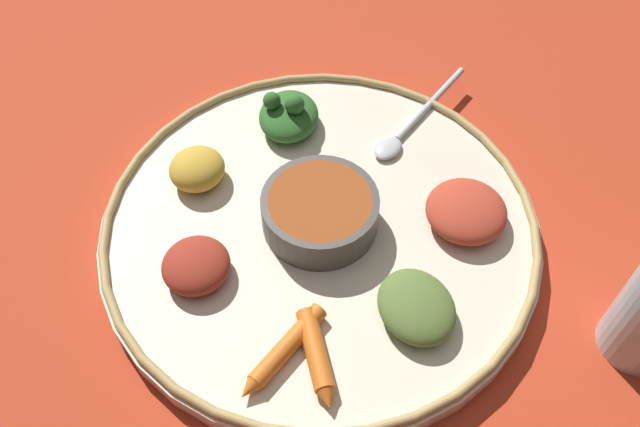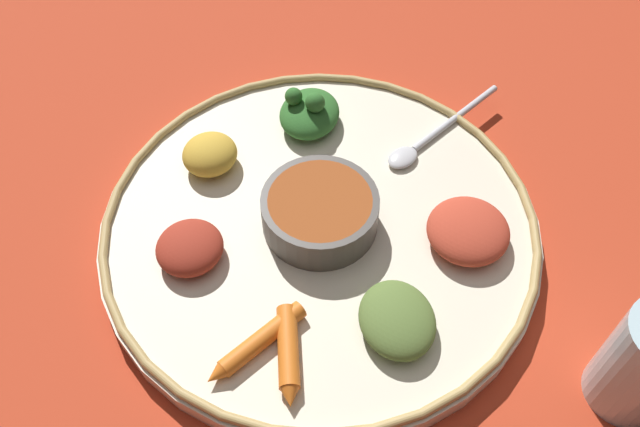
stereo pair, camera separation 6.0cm
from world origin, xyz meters
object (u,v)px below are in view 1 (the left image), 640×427
(center_bowl, at_px, (320,211))
(spoon, at_px, (408,126))
(carrot_outer, at_px, (317,357))
(greens_pile, at_px, (288,115))
(carrot_near_spoon, at_px, (283,351))

(center_bowl, distance_m, spoon, 0.15)
(carrot_outer, bearing_deg, greens_pile, -37.31)
(greens_pile, relative_size, carrot_outer, 1.16)
(spoon, relative_size, carrot_near_spoon, 1.70)
(center_bowl, xyz_separation_m, carrot_near_spoon, (-0.07, 0.11, -0.01))
(greens_pile, height_order, carrot_outer, greens_pile)
(greens_pile, distance_m, carrot_near_spoon, 0.26)
(carrot_outer, bearing_deg, carrot_near_spoon, 34.55)
(spoon, bearing_deg, carrot_outer, 116.24)
(spoon, height_order, greens_pile, greens_pile)
(greens_pile, bearing_deg, carrot_outer, 142.69)
(greens_pile, xyz_separation_m, carrot_outer, (-0.21, 0.16, -0.01))
(spoon, xyz_separation_m, carrot_near_spoon, (-0.10, 0.26, 0.00))
(center_bowl, distance_m, greens_pile, 0.13)
(center_bowl, xyz_separation_m, carrot_outer, (-0.10, 0.10, -0.01))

